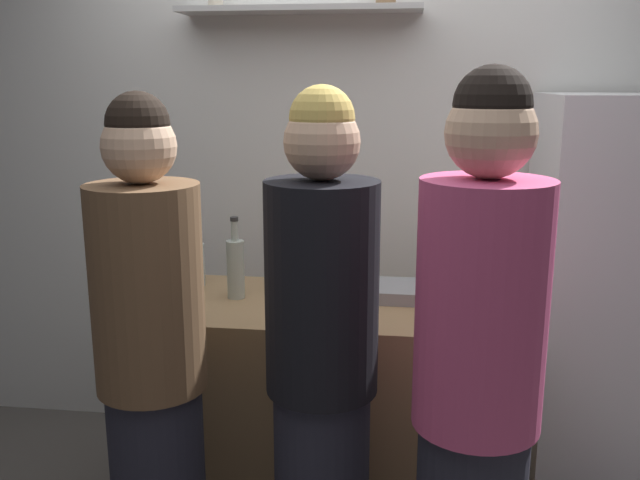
% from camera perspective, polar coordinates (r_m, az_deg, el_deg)
% --- Properties ---
extents(back_wall_assembly, '(4.80, 0.32, 2.60)m').
position_cam_1_polar(back_wall_assembly, '(3.28, 2.73, 5.55)').
color(back_wall_assembly, white).
rests_on(back_wall_assembly, ground).
extents(refrigerator, '(0.65, 0.65, 1.69)m').
position_cam_1_polar(refrigerator, '(3.10, 23.23, -4.72)').
color(refrigerator, white).
rests_on(refrigerator, ground).
extents(counter, '(1.47, 0.65, 0.89)m').
position_cam_1_polar(counter, '(2.85, 0.00, -13.80)').
color(counter, '#9E7A51').
rests_on(counter, ground).
extents(baking_pan, '(0.34, 0.24, 0.05)m').
position_cam_1_polar(baking_pan, '(2.75, 5.50, -4.22)').
color(baking_pan, gray).
rests_on(baking_pan, counter).
extents(utensil_holder, '(0.12, 0.12, 0.22)m').
position_cam_1_polar(utensil_holder, '(2.70, -14.45, -4.06)').
color(utensil_holder, '#B2B2B7').
rests_on(utensil_holder, counter).
extents(wine_bottle_green_glass, '(0.07, 0.07, 0.33)m').
position_cam_1_polar(wine_bottle_green_glass, '(2.83, -2.30, -1.63)').
color(wine_bottle_green_glass, '#19471E').
rests_on(wine_bottle_green_glass, counter).
extents(wine_bottle_pale_glass, '(0.07, 0.07, 0.33)m').
position_cam_1_polar(wine_bottle_pale_glass, '(2.72, -7.03, -2.23)').
color(wine_bottle_pale_glass, '#B2BFB2').
rests_on(wine_bottle_pale_glass, counter).
extents(wine_bottle_amber_glass, '(0.07, 0.07, 0.30)m').
position_cam_1_polar(wine_bottle_amber_glass, '(2.56, 10.19, -3.62)').
color(wine_bottle_amber_glass, '#472814').
rests_on(wine_bottle_amber_glass, counter).
extents(wine_bottle_dark_glass, '(0.07, 0.07, 0.30)m').
position_cam_1_polar(wine_bottle_dark_glass, '(2.83, -12.64, -2.08)').
color(wine_bottle_dark_glass, black).
rests_on(wine_bottle_dark_glass, counter).
extents(water_bottle_plastic, '(0.09, 0.09, 0.22)m').
position_cam_1_polar(water_bottle_plastic, '(2.92, -10.48, -1.89)').
color(water_bottle_plastic, silver).
rests_on(water_bottle_plastic, counter).
extents(person_brown_jacket, '(0.34, 0.34, 1.71)m').
position_cam_1_polar(person_brown_jacket, '(2.23, -13.76, -10.67)').
color(person_brown_jacket, '#262633').
rests_on(person_brown_jacket, ground).
extents(person_pink_top, '(0.34, 0.34, 1.77)m').
position_cam_1_polar(person_pink_top, '(1.93, 12.82, -13.25)').
color(person_pink_top, '#262633').
rests_on(person_pink_top, ground).
extents(person_blonde, '(0.34, 0.34, 1.73)m').
position_cam_1_polar(person_blonde, '(2.13, 0.15, -11.12)').
color(person_blonde, '#262633').
rests_on(person_blonde, ground).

